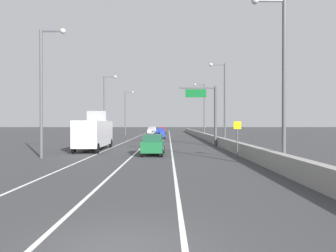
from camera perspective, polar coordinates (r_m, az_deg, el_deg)
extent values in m
plane|color=#38383A|center=(70.61, -1.04, -1.81)|extent=(320.00, 320.00, 0.00)
cube|color=silver|center=(61.97, -6.27, -2.14)|extent=(0.16, 130.00, 0.00)
cube|color=silver|center=(61.69, -3.03, -2.15)|extent=(0.16, 130.00, 0.00)
cube|color=silver|center=(61.61, 0.22, -2.15)|extent=(0.16, 130.00, 0.00)
cube|color=gray|center=(47.06, 7.85, -2.30)|extent=(0.60, 120.00, 1.10)
cylinder|color=#47474C|center=(37.47, 8.98, 1.87)|extent=(0.36, 0.36, 7.50)
cube|color=#47474C|center=(37.44, 5.56, 7.33)|extent=(4.50, 0.20, 0.20)
cube|color=#0C5923|center=(37.22, 5.23, 6.28)|extent=(2.60, 0.10, 1.00)
cylinder|color=#4C4C51|center=(24.78, 13.03, -3.33)|extent=(0.10, 0.10, 2.40)
cube|color=yellow|center=(24.69, 13.06, 0.14)|extent=(0.60, 0.04, 0.60)
cylinder|color=#4C4C51|center=(19.74, 21.27, 7.51)|extent=(0.24, 0.24, 10.54)
cube|color=#4C4C51|center=(20.71, 18.82, 21.82)|extent=(1.80, 0.12, 0.12)
sphere|color=beige|center=(20.45, 16.24, 22.11)|extent=(0.44, 0.44, 0.44)
cylinder|color=#4C4C51|center=(38.78, 10.74, 4.07)|extent=(0.24, 0.24, 10.54)
cube|color=#4C4C51|center=(39.27, 9.43, 11.56)|extent=(1.80, 0.12, 0.12)
sphere|color=beige|center=(39.14, 8.11, 11.60)|extent=(0.44, 0.44, 0.44)
cylinder|color=#4C4C51|center=(58.25, 6.86, 2.88)|extent=(0.24, 0.24, 10.54)
cube|color=#4C4C51|center=(58.59, 5.98, 7.89)|extent=(1.80, 0.12, 0.12)
sphere|color=beige|center=(58.50, 5.09, 7.90)|extent=(0.44, 0.44, 0.44)
cylinder|color=#4C4C51|center=(26.49, -23.33, 5.70)|extent=(0.24, 0.24, 10.54)
cube|color=#4C4C51|center=(27.10, -21.55, 16.61)|extent=(1.80, 0.12, 0.12)
sphere|color=beige|center=(26.80, -19.67, 16.80)|extent=(0.44, 0.44, 0.44)
cylinder|color=#4C4C51|center=(49.12, -12.28, 3.31)|extent=(0.24, 0.24, 10.54)
cube|color=#4C4C51|center=(49.45, -11.26, 9.26)|extent=(1.80, 0.12, 0.12)
sphere|color=beige|center=(49.29, -10.22, 9.29)|extent=(0.44, 0.44, 0.44)
cylinder|color=#4C4C51|center=(72.46, -8.36, 2.41)|extent=(0.24, 0.24, 10.54)
cube|color=#4C4C51|center=(72.69, -7.65, 6.45)|extent=(1.80, 0.12, 0.12)
sphere|color=beige|center=(72.58, -6.95, 6.46)|extent=(0.44, 0.44, 0.44)
cube|color=red|center=(80.88, -1.25, -0.95)|extent=(1.91, 4.51, 0.94)
cube|color=maroon|center=(80.42, -1.27, -0.41)|extent=(1.62, 2.05, 0.60)
cylinder|color=black|center=(82.71, -1.74, -1.24)|extent=(0.24, 0.69, 0.68)
cylinder|color=black|center=(82.63, -0.63, -1.24)|extent=(0.24, 0.69, 0.68)
cylinder|color=black|center=(79.16, -1.90, -1.32)|extent=(0.24, 0.69, 0.68)
cylinder|color=black|center=(79.08, -0.73, -1.32)|extent=(0.24, 0.69, 0.68)
cube|color=white|center=(89.93, -2.98, -0.80)|extent=(1.87, 4.64, 0.93)
cube|color=#96969E|center=(89.45, -3.00, -0.32)|extent=(1.62, 2.10, 0.60)
cylinder|color=black|center=(91.85, -3.42, -1.07)|extent=(0.23, 0.68, 0.68)
cylinder|color=black|center=(91.75, -2.40, -1.07)|extent=(0.23, 0.68, 0.68)
cylinder|color=black|center=(88.14, -3.59, -1.13)|extent=(0.23, 0.68, 0.68)
cylinder|color=black|center=(88.04, -2.52, -1.13)|extent=(0.23, 0.68, 0.68)
cube|color=#196033|center=(27.02, -2.98, -3.84)|extent=(1.95, 4.63, 0.93)
cube|color=#1C4633|center=(26.52, -3.05, -2.27)|extent=(1.67, 2.10, 0.60)
cylinder|color=black|center=(28.96, -4.38, -4.47)|extent=(0.24, 0.68, 0.68)
cylinder|color=black|center=(28.85, -1.04, -4.49)|extent=(0.24, 0.68, 0.68)
cylinder|color=black|center=(25.31, -5.20, -5.19)|extent=(0.24, 0.68, 0.68)
cylinder|color=black|center=(25.18, -1.36, -5.22)|extent=(0.24, 0.68, 0.68)
cube|color=#1E389E|center=(56.46, -1.64, -1.50)|extent=(1.89, 4.49, 1.08)
cube|color=navy|center=(56.00, -1.64, -0.66)|extent=(1.62, 2.04, 0.60)
cylinder|color=black|center=(58.27, -2.44, -1.97)|extent=(0.24, 0.69, 0.68)
cylinder|color=black|center=(58.26, -0.83, -1.97)|extent=(0.24, 0.69, 0.68)
cylinder|color=black|center=(54.72, -2.50, -2.13)|extent=(0.24, 0.69, 0.68)
cylinder|color=black|center=(54.72, -0.79, -2.13)|extent=(0.24, 0.69, 0.68)
cube|color=#B7B7BC|center=(76.65, -3.39, -1.03)|extent=(1.79, 4.10, 0.93)
cube|color=gray|center=(76.22, -3.40, -0.46)|extent=(1.56, 1.85, 0.60)
cylinder|color=black|center=(78.31, -3.90, -1.34)|extent=(0.22, 0.68, 0.68)
cylinder|color=black|center=(78.21, -2.73, -1.34)|extent=(0.22, 0.68, 0.68)
cylinder|color=black|center=(75.13, -4.07, -1.42)|extent=(0.22, 0.68, 0.68)
cylinder|color=black|center=(75.02, -2.85, -1.42)|extent=(0.22, 0.68, 0.68)
cube|color=silver|center=(32.53, -14.10, -1.35)|extent=(2.57, 8.74, 2.61)
cube|color=gray|center=(34.39, -13.40, 1.85)|extent=(2.15, 1.95, 1.10)
cylinder|color=black|center=(36.39, -14.54, -3.22)|extent=(0.24, 1.00, 1.00)
cylinder|color=black|center=(35.94, -11.06, -3.26)|extent=(0.24, 1.00, 1.00)
cylinder|color=black|center=(29.36, -17.82, -4.11)|extent=(0.24, 1.00, 1.00)
cylinder|color=black|center=(28.80, -13.54, -4.19)|extent=(0.24, 1.00, 1.00)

